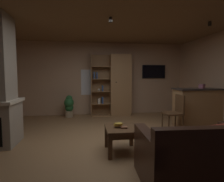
{
  "coord_description": "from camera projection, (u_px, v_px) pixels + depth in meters",
  "views": [
    {
      "loc": [
        -0.57,
        -3.67,
        1.38
      ],
      "look_at": [
        0.0,
        0.4,
        1.05
      ],
      "focal_mm": 29.49,
      "sensor_mm": 36.0,
      "label": 1
    }
  ],
  "objects": [
    {
      "name": "floor",
      "position": [
        115.0,
        143.0,
        3.82
      ],
      "size": [
        5.97,
        5.95,
        0.02
      ],
      "primitive_type": "cube",
      "color": "olive",
      "rests_on": "ground"
    },
    {
      "name": "wall_back",
      "position": [
        102.0,
        79.0,
        6.68
      ],
      "size": [
        6.09,
        0.06,
        2.57
      ],
      "primitive_type": "cube",
      "color": "tan",
      "rests_on": "ground"
    },
    {
      "name": "ceiling",
      "position": [
        115.0,
        15.0,
        3.61
      ],
      "size": [
        5.97,
        5.95,
        0.02
      ],
      "primitive_type": "cube",
      "color": "brown"
    },
    {
      "name": "window_pane_back",
      "position": [
        91.0,
        82.0,
        6.6
      ],
      "size": [
        0.69,
        0.01,
        0.9
      ],
      "primitive_type": "cube",
      "color": "white"
    },
    {
      "name": "bookshelf_cabinet",
      "position": [
        118.0,
        85.0,
        6.5
      ],
      "size": [
        1.4,
        0.41,
        2.14
      ],
      "color": "#997047",
      "rests_on": "ground"
    },
    {
      "name": "kitchen_bar_counter",
      "position": [
        201.0,
        107.0,
        5.02
      ],
      "size": [
        1.47,
        0.6,
        1.06
      ],
      "color": "#997047",
      "rests_on": "ground"
    },
    {
      "name": "tissue_box",
      "position": [
        202.0,
        86.0,
        4.97
      ],
      "size": [
        0.16,
        0.16,
        0.11
      ],
      "primitive_type": "cube",
      "rotation": [
        0.0,
        0.0,
        0.39
      ],
      "color": "#995972",
      "rests_on": "kitchen_bar_counter"
    },
    {
      "name": "leather_couch",
      "position": [
        200.0,
        160.0,
        2.35
      ],
      "size": [
        1.52,
        1.0,
        0.84
      ],
      "color": "#382116",
      "rests_on": "ground"
    },
    {
      "name": "coffee_table",
      "position": [
        122.0,
        132.0,
        3.34
      ],
      "size": [
        0.58,
        0.63,
        0.46
      ],
      "color": "#4C331E",
      "rests_on": "ground"
    },
    {
      "name": "table_book_0",
      "position": [
        124.0,
        127.0,
        3.28
      ],
      "size": [
        0.13,
        0.11,
        0.03
      ],
      "primitive_type": "cube",
      "rotation": [
        0.0,
        0.0,
        -0.14
      ],
      "color": "brown",
      "rests_on": "coffee_table"
    },
    {
      "name": "table_book_1",
      "position": [
        118.0,
        125.0,
        3.34
      ],
      "size": [
        0.14,
        0.12,
        0.03
      ],
      "primitive_type": "cube",
      "rotation": [
        0.0,
        0.0,
        0.21
      ],
      "color": "gold",
      "rests_on": "coffee_table"
    },
    {
      "name": "table_book_2",
      "position": [
        119.0,
        124.0,
        3.32
      ],
      "size": [
        0.15,
        0.12,
        0.03
      ],
      "primitive_type": "cube",
      "rotation": [
        0.0,
        0.0,
        0.16
      ],
      "color": "gold",
      "rests_on": "coffee_table"
    },
    {
      "name": "dining_chair",
      "position": [
        176.0,
        111.0,
        4.57
      ],
      "size": [
        0.43,
        0.43,
        0.92
      ],
      "color": "#4C331E",
      "rests_on": "ground"
    },
    {
      "name": "potted_floor_plant",
      "position": [
        69.0,
        106.0,
        6.18
      ],
      "size": [
        0.32,
        0.34,
        0.75
      ],
      "color": "#9E896B",
      "rests_on": "ground"
    },
    {
      "name": "wall_mounted_tv",
      "position": [
        154.0,
        72.0,
        6.86
      ],
      "size": [
        0.87,
        0.06,
        0.49
      ],
      "color": "black"
    },
    {
      "name": "track_light_spot_1",
      "position": [
        111.0,
        20.0,
        3.67
      ],
      "size": [
        0.07,
        0.07,
        0.09
      ],
      "primitive_type": "cylinder",
      "color": "black"
    },
    {
      "name": "track_light_spot_2",
      "position": [
        210.0,
        24.0,
        3.94
      ],
      "size": [
        0.07,
        0.07,
        0.09
      ],
      "primitive_type": "cylinder",
      "color": "black"
    }
  ]
}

